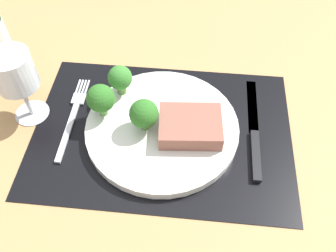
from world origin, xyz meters
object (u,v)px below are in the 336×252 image
at_px(steak, 190,126).
at_px(knife, 254,135).
at_px(wine_glass, 15,75).
at_px(plate, 162,128).
at_px(fork, 73,116).

bearing_deg(steak, knife, 7.02).
height_order(knife, wine_glass, wine_glass).
bearing_deg(knife, wine_glass, 178.07).
distance_m(plate, wine_glass, 0.26).
bearing_deg(wine_glass, fork, -2.87).
xyz_separation_m(fork, wine_glass, (-0.08, 0.00, 0.09)).
xyz_separation_m(fork, knife, (0.33, -0.01, 0.00)).
height_order(plate, wine_glass, wine_glass).
relative_size(plate, fork, 1.40).
height_order(plate, steak, steak).
bearing_deg(fork, plate, -7.16).
relative_size(plate, knife, 1.17).
bearing_deg(fork, knife, -3.82).
bearing_deg(steak, plate, 169.98).
bearing_deg(plate, fork, 175.11).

